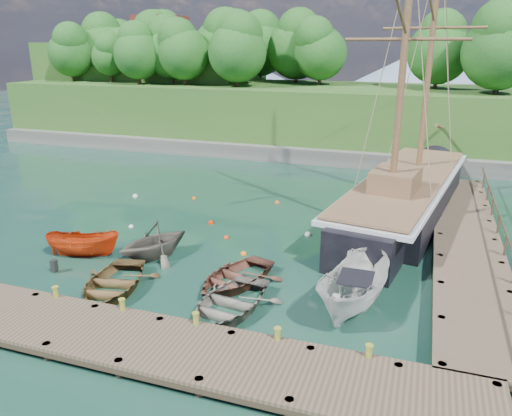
# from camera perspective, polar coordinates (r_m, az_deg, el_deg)

# --- Properties ---
(ground) EXTENTS (160.00, 160.00, 0.00)m
(ground) POSITION_cam_1_polar(r_m,az_deg,el_deg) (23.26, -5.84, -7.23)
(ground) COLOR #143929
(ground) RESTS_ON ground
(dock_near) EXTENTS (20.00, 3.20, 1.10)m
(dock_near) POSITION_cam_1_polar(r_m,az_deg,el_deg) (17.22, -8.94, -15.71)
(dock_near) COLOR #4A3B2D
(dock_near) RESTS_ON ground
(dock_east) EXTENTS (3.20, 24.00, 1.10)m
(dock_east) POSITION_cam_1_polar(r_m,az_deg,el_deg) (27.78, 22.93, -3.32)
(dock_east) COLOR #4A3B2D
(dock_east) RESTS_ON ground
(bollard_0) EXTENTS (0.26, 0.26, 0.45)m
(bollard_0) POSITION_cam_1_polar(r_m,az_deg,el_deg) (21.49, -21.66, -10.83)
(bollard_0) COLOR olive
(bollard_0) RESTS_ON ground
(bollard_1) EXTENTS (0.26, 0.26, 0.45)m
(bollard_1) POSITION_cam_1_polar(r_m,az_deg,el_deg) (19.82, -14.85, -12.67)
(bollard_1) COLOR olive
(bollard_1) RESTS_ON ground
(bollard_2) EXTENTS (0.26, 0.26, 0.45)m
(bollard_2) POSITION_cam_1_polar(r_m,az_deg,el_deg) (18.49, -6.80, -14.59)
(bollard_2) COLOR olive
(bollard_2) RESTS_ON ground
(bollard_3) EXTENTS (0.26, 0.26, 0.45)m
(bollard_3) POSITION_cam_1_polar(r_m,az_deg,el_deg) (17.57, 2.44, -16.42)
(bollard_3) COLOR olive
(bollard_3) RESTS_ON ground
(bollard_4) EXTENTS (0.26, 0.26, 0.45)m
(bollard_4) POSITION_cam_1_polar(r_m,az_deg,el_deg) (17.13, 12.59, -17.93)
(bollard_4) COLOR olive
(bollard_4) RESTS_ON ground
(rowboat_0) EXTENTS (4.20, 5.22, 0.96)m
(rowboat_0) POSITION_cam_1_polar(r_m,az_deg,el_deg) (22.26, -16.08, -9.15)
(rowboat_0) COLOR brown
(rowboat_0) RESTS_ON ground
(rowboat_1) EXTENTS (4.56, 4.79, 1.97)m
(rowboat_1) POSITION_cam_1_polar(r_m,az_deg,el_deg) (25.11, -11.52, -5.52)
(rowboat_1) COLOR #5B5449
(rowboat_1) RESTS_ON ground
(rowboat_2) EXTENTS (4.28, 5.09, 0.90)m
(rowboat_2) POSITION_cam_1_polar(r_m,az_deg,el_deg) (22.04, -2.48, -8.67)
(rowboat_2) COLOR brown
(rowboat_2) RESTS_ON ground
(rowboat_3) EXTENTS (3.98, 5.10, 0.97)m
(rowboat_3) POSITION_cam_1_polar(r_m,az_deg,el_deg) (19.97, -3.22, -11.76)
(rowboat_3) COLOR #6B655A
(rowboat_3) RESTS_ON ground
(motorboat_orange) EXTENTS (3.94, 2.29, 1.43)m
(motorboat_orange) POSITION_cam_1_polar(r_m,az_deg,el_deg) (26.17, -19.01, -5.19)
(motorboat_orange) COLOR red
(motorboat_orange) RESTS_ON ground
(cabin_boat_white) EXTENTS (3.01, 5.69, 2.09)m
(cabin_boat_white) POSITION_cam_1_polar(r_m,az_deg,el_deg) (20.41, 11.09, -11.39)
(cabin_boat_white) COLOR silver
(cabin_boat_white) RESTS_ON ground
(schooner) EXTENTS (7.48, 25.66, 18.56)m
(schooner) POSITION_cam_1_polar(r_m,az_deg,el_deg) (31.20, 16.57, 0.86)
(schooner) COLOR black
(schooner) RESTS_ON ground
(mooring_buoy_0) EXTENTS (0.29, 0.29, 0.29)m
(mooring_buoy_0) POSITION_cam_1_polar(r_m,az_deg,el_deg) (29.36, -14.08, -2.14)
(mooring_buoy_0) COLOR silver
(mooring_buoy_0) RESTS_ON ground
(mooring_buoy_1) EXTENTS (0.33, 0.33, 0.33)m
(mooring_buoy_1) POSITION_cam_1_polar(r_m,az_deg,el_deg) (29.16, -5.16, -1.77)
(mooring_buoy_1) COLOR #EF2400
(mooring_buoy_1) RESTS_ON ground
(mooring_buoy_2) EXTENTS (0.29, 0.29, 0.29)m
(mooring_buoy_2) POSITION_cam_1_polar(r_m,az_deg,el_deg) (26.95, -3.40, -3.47)
(mooring_buoy_2) COLOR red
(mooring_buoy_2) RESTS_ON ground
(mooring_buoy_3) EXTENTS (0.37, 0.37, 0.37)m
(mooring_buoy_3) POSITION_cam_1_polar(r_m,az_deg,el_deg) (27.45, 5.96, -3.12)
(mooring_buoy_3) COLOR silver
(mooring_buoy_3) RESTS_ON ground
(mooring_buoy_4) EXTENTS (0.27, 0.27, 0.27)m
(mooring_buoy_4) POSITION_cam_1_polar(r_m,az_deg,el_deg) (33.87, -7.10, 1.05)
(mooring_buoy_4) COLOR #F15E00
(mooring_buoy_4) RESTS_ON ground
(mooring_buoy_5) EXTENTS (0.33, 0.33, 0.33)m
(mooring_buoy_5) POSITION_cam_1_polar(r_m,az_deg,el_deg) (32.76, 2.43, 0.57)
(mooring_buoy_5) COLOR #DC581C
(mooring_buoy_5) RESTS_ON ground
(mooring_buoy_6) EXTENTS (0.37, 0.37, 0.37)m
(mooring_buoy_6) POSITION_cam_1_polar(r_m,az_deg,el_deg) (35.05, -13.64, 1.26)
(mooring_buoy_6) COLOR silver
(mooring_buoy_6) RESTS_ON ground
(mooring_buoy_7) EXTENTS (0.32, 0.32, 0.32)m
(mooring_buoy_7) POSITION_cam_1_polar(r_m,az_deg,el_deg) (24.90, -1.43, -5.34)
(mooring_buoy_7) COLOR orange
(mooring_buoy_7) RESTS_ON ground
(headland) EXTENTS (51.00, 19.31, 12.90)m
(headland) POSITION_cam_1_polar(r_m,az_deg,el_deg) (55.06, -4.61, 13.68)
(headland) COLOR #474744
(headland) RESTS_ON ground
(distant_ridge) EXTENTS (117.00, 40.00, 10.00)m
(distant_ridge) POSITION_cam_1_polar(r_m,az_deg,el_deg) (89.26, 16.46, 14.05)
(distant_ridge) COLOR #728CA5
(distant_ridge) RESTS_ON ground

